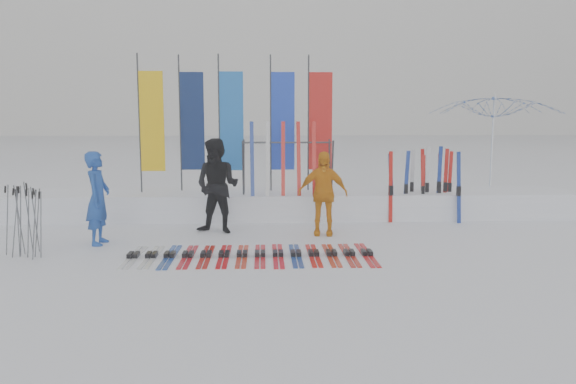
{
  "coord_description": "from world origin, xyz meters",
  "views": [
    {
      "loc": [
        -0.24,
        -8.54,
        2.38
      ],
      "look_at": [
        0.2,
        1.6,
        1.0
      ],
      "focal_mm": 35.0,
      "sensor_mm": 36.0,
      "label": 1
    }
  ],
  "objects_px": {
    "person_yellow": "(323,193)",
    "tent_canopy": "(494,149)",
    "person_black": "(217,186)",
    "person_blue": "(98,198)",
    "ski_row": "(252,254)",
    "ski_rack": "(287,160)"
  },
  "relations": [
    {
      "from": "person_yellow",
      "to": "tent_canopy",
      "type": "relative_size",
      "value": 0.5
    },
    {
      "from": "person_yellow",
      "to": "person_black",
      "type": "bearing_deg",
      "value": 179.41
    },
    {
      "from": "person_blue",
      "to": "ski_row",
      "type": "relative_size",
      "value": 0.42
    },
    {
      "from": "ski_row",
      "to": "ski_rack",
      "type": "distance_m",
      "value": 3.72
    },
    {
      "from": "tent_canopy",
      "to": "ski_rack",
      "type": "height_order",
      "value": "tent_canopy"
    },
    {
      "from": "person_black",
      "to": "ski_rack",
      "type": "bearing_deg",
      "value": 62.05
    },
    {
      "from": "person_blue",
      "to": "person_yellow",
      "type": "relative_size",
      "value": 1.03
    },
    {
      "from": "tent_canopy",
      "to": "ski_rack",
      "type": "distance_m",
      "value": 5.77
    },
    {
      "from": "person_black",
      "to": "ski_rack",
      "type": "distance_m",
      "value": 2.07
    },
    {
      "from": "person_blue",
      "to": "person_black",
      "type": "relative_size",
      "value": 0.9
    },
    {
      "from": "tent_canopy",
      "to": "ski_row",
      "type": "height_order",
      "value": "tent_canopy"
    },
    {
      "from": "person_blue",
      "to": "person_yellow",
      "type": "height_order",
      "value": "person_blue"
    },
    {
      "from": "tent_canopy",
      "to": "ski_row",
      "type": "relative_size",
      "value": 0.81
    },
    {
      "from": "ski_rack",
      "to": "person_yellow",
      "type": "bearing_deg",
      "value": -69.06
    },
    {
      "from": "person_black",
      "to": "person_yellow",
      "type": "bearing_deg",
      "value": 11.35
    },
    {
      "from": "person_blue",
      "to": "tent_canopy",
      "type": "height_order",
      "value": "tent_canopy"
    },
    {
      "from": "person_black",
      "to": "ski_row",
      "type": "distance_m",
      "value": 2.32
    },
    {
      "from": "person_yellow",
      "to": "ski_row",
      "type": "distance_m",
      "value": 2.35
    },
    {
      "from": "ski_rack",
      "to": "person_blue",
      "type": "bearing_deg",
      "value": -147.25
    },
    {
      "from": "person_black",
      "to": "person_blue",
      "type": "bearing_deg",
      "value": -137.06
    },
    {
      "from": "person_blue",
      "to": "ski_row",
      "type": "height_order",
      "value": "person_blue"
    },
    {
      "from": "person_blue",
      "to": "person_black",
      "type": "height_order",
      "value": "person_black"
    }
  ]
}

